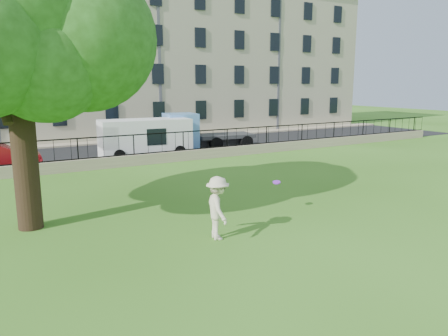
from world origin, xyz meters
TOP-DOWN VIEW (x-y plane):
  - ground at (0.00, 0.00)m, footprint 120.00×120.00m
  - retaining_wall at (0.00, 12.00)m, footprint 50.00×0.40m
  - iron_railing at (0.00, 12.00)m, footprint 50.00×0.05m
  - street at (0.00, 16.70)m, footprint 60.00×9.00m
  - sidewalk at (0.00, 21.90)m, footprint 60.00×1.40m
  - building_row at (0.00, 27.57)m, footprint 56.40×10.40m
  - tree at (-6.50, 3.51)m, footprint 7.90×6.10m
  - man at (-1.75, -0.39)m, footprint 0.94×1.33m
  - frisbee at (1.30, 0.80)m, footprint 0.30×0.30m
  - white_van at (1.64, 14.59)m, footprint 5.65×2.59m
  - blue_truck at (6.50, 15.40)m, footprint 6.17×2.84m

SIDE VIEW (x-z plane):
  - ground at x=0.00m, z-range 0.00..0.00m
  - street at x=0.00m, z-range 0.00..0.01m
  - sidewalk at x=0.00m, z-range 0.00..0.12m
  - retaining_wall at x=0.00m, z-range 0.00..0.60m
  - man at x=-1.75m, z-range 0.00..1.87m
  - frisbee at x=1.30m, z-range 1.05..1.17m
  - iron_railing at x=0.00m, z-range 0.59..1.72m
  - white_van at x=1.64m, z-range 0.00..2.31m
  - blue_truck at x=6.50m, z-range 0.00..2.50m
  - tree at x=-6.50m, z-range 1.55..11.23m
  - building_row at x=0.00m, z-range 0.02..13.82m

